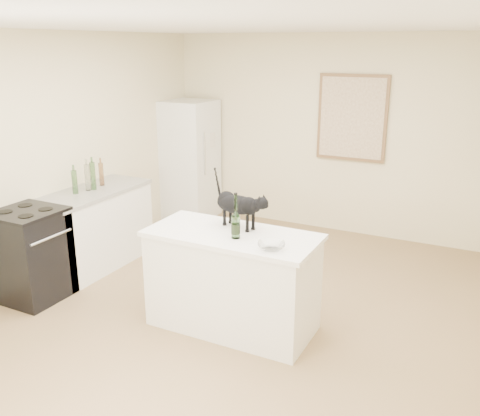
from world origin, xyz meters
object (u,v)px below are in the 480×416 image
at_px(fridge, 189,160).
at_px(black_cat, 238,207).
at_px(wine_bottle, 236,219).
at_px(stove, 31,256).
at_px(glass_bowl, 271,246).

xyz_separation_m(fridge, black_cat, (2.02, -2.39, 0.24)).
height_order(fridge, wine_bottle, fridge).
distance_m(stove, wine_bottle, 2.24).
bearing_deg(black_cat, glass_bowl, -22.22).
relative_size(fridge, wine_bottle, 4.93).
height_order(stove, fridge, fridge).
bearing_deg(fridge, stove, -90.00).
bearing_deg(wine_bottle, black_cat, 113.24).
xyz_separation_m(fridge, glass_bowl, (2.50, -2.74, 0.08)).
relative_size(fridge, glass_bowl, 7.77).
height_order(fridge, black_cat, fridge).
bearing_deg(black_cat, wine_bottle, -52.83).
xyz_separation_m(stove, glass_bowl, (2.50, 0.21, 0.48)).
bearing_deg(stove, glass_bowl, 4.79).
bearing_deg(stove, wine_bottle, 8.25).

